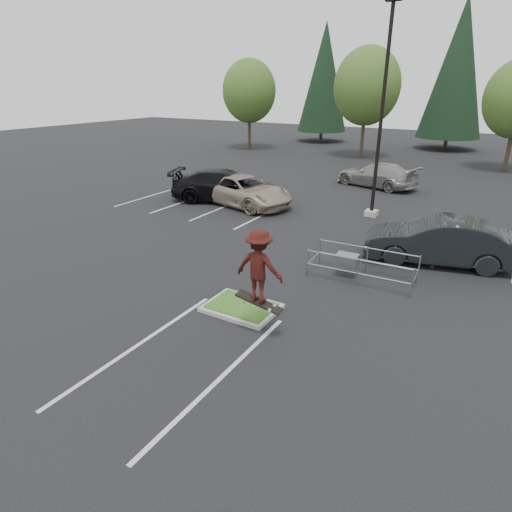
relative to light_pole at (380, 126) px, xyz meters
The scene contains 14 objects.
ground 12.85m from the light_pole, 92.39° to the right, with size 120.00×120.00×0.00m, color black.
grass_median 12.82m from the light_pole, 92.39° to the right, with size 2.20×1.60×0.16m.
stall_lines 7.74m from the light_pole, 107.24° to the right, with size 22.62×17.60×0.01m.
light_pole is the anchor object (origin of this frame).
decid_a 25.86m from the light_pole, 135.75° to the left, with size 5.44×5.44×8.91m.
decid_b 19.70m from the light_pole, 109.35° to the left, with size 5.89×5.89×9.64m.
conif_a 31.63m from the light_pole, 117.38° to the left, with size 5.72×5.72×13.00m.
conif_b 28.69m from the light_pole, 91.01° to the left, with size 6.38×6.38×14.50m.
cart_corral 9.06m from the light_pole, 78.81° to the right, with size 3.71×1.45×1.04m.
skateboarder 13.25m from the light_pole, 86.92° to the right, with size 1.34×0.84×2.23m.
car_l_tan 8.08m from the light_pole, 167.72° to the right, with size 2.76×5.98×1.66m, color tan.
car_l_black 9.34m from the light_pole, behind, with size 2.57×6.32×1.83m, color black.
car_r_charc 7.38m from the light_pole, 51.34° to the right, with size 1.90×5.44×1.79m, color black.
car_far_silver 8.11m from the light_pole, 103.66° to the left, with size 2.24×5.50×1.60m, color #979792.
Camera 1 is at (6.30, -9.80, 6.49)m, focal length 30.00 mm.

